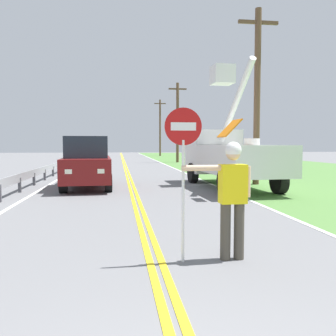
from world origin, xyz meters
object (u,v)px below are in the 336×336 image
utility_pole_far (160,127)px  utility_bucket_truck (227,153)px  utility_pole_mid (178,121)px  stop_sign_paddle (183,150)px  utility_pole_near (257,94)px  oncoming_suv_nearest (87,162)px  flagger_worker (232,193)px

utility_pole_far → utility_bucket_truck: bearing=-92.7°
utility_pole_mid → stop_sign_paddle: bearing=-99.3°
utility_pole_mid → utility_bucket_truck: bearing=-93.7°
stop_sign_paddle → utility_pole_near: 11.46m
utility_pole_near → oncoming_suv_nearest: bearing=-177.7°
oncoming_suv_nearest → utility_pole_mid: (7.16, 20.39, 3.07)m
utility_pole_far → utility_pole_mid: bearing=-91.8°
utility_bucket_truck → utility_pole_near: (1.53, 0.59, 2.63)m
stop_sign_paddle → utility_bucket_truck: utility_bucket_truck is taller
utility_bucket_truck → flagger_worker: bearing=-106.9°
stop_sign_paddle → utility_pole_mid: (4.94, 30.06, 2.42)m
stop_sign_paddle → utility_pole_mid: utility_pole_mid is taller
oncoming_suv_nearest → utility_pole_near: utility_pole_near is taller
oncoming_suv_nearest → utility_pole_mid: bearing=70.6°
utility_pole_near → utility_pole_far: utility_pole_far is taller
stop_sign_paddle → utility_pole_far: bearing=83.7°
flagger_worker → oncoming_suv_nearest: 10.11m
oncoming_suv_nearest → utility_pole_mid: size_ratio=0.59×
stop_sign_paddle → utility_pole_mid: 30.56m
flagger_worker → utility_pole_near: utility_pole_near is taller
utility_bucket_truck → utility_pole_far: utility_pole_far is taller
oncoming_suv_nearest → utility_pole_near: 7.95m
oncoming_suv_nearest → stop_sign_paddle: bearing=-77.0°
utility_pole_near → utility_pole_far: size_ratio=0.88×
utility_pole_mid → utility_pole_near: bearing=-89.4°
stop_sign_paddle → utility_pole_near: size_ratio=0.30×
flagger_worker → utility_pole_mid: utility_pole_mid is taller
flagger_worker → utility_pole_near: (4.38, 9.95, 2.99)m
oncoming_suv_nearest → utility_pole_far: utility_pole_far is taller
flagger_worker → oncoming_suv_nearest: size_ratio=0.39×
utility_pole_near → utility_pole_mid: size_ratio=0.98×
utility_pole_mid → utility_pole_far: utility_pole_far is taller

